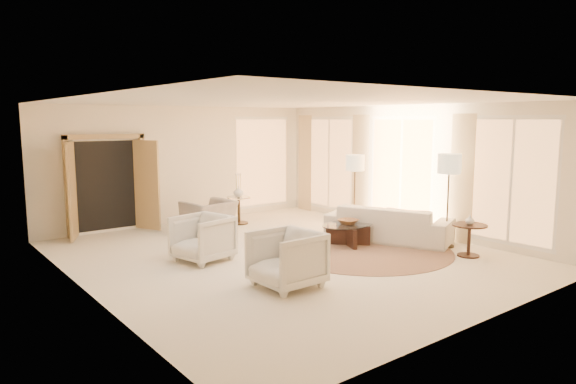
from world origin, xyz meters
TOP-DOWN VIEW (x-y plane):
  - room at (0.00, 0.00)m, footprint 7.04×8.04m
  - windows_right at (3.45, 0.10)m, footprint 0.10×6.40m
  - window_back_corner at (2.30, 3.95)m, footprint 1.70×0.10m
  - curtains_right at (3.40, 1.00)m, footprint 0.06×5.20m
  - french_doors at (-1.90, 3.82)m, footprint 1.95×0.66m
  - area_rug at (1.42, -0.64)m, footprint 4.07×4.07m
  - sofa at (2.41, -0.39)m, footprint 1.90×2.68m
  - armchair_left at (-1.36, 0.60)m, footprint 0.98×1.03m
  - armchair_right at (-1.07, -1.45)m, footprint 0.87×0.93m
  - accent_chair at (-0.03, 2.75)m, footprint 1.12×0.82m
  - coffee_table at (1.48, -0.16)m, footprint 1.34×1.34m
  - end_table at (2.62, -2.12)m, footprint 0.63×0.63m
  - side_table at (0.91, 2.98)m, footprint 0.56×0.56m
  - floor_lamp_near at (2.57, 0.75)m, footprint 0.41×0.41m
  - floor_lamp_far at (2.90, -1.45)m, footprint 0.44×0.44m
  - bowl at (1.48, -0.16)m, footprint 0.44×0.44m
  - end_vase at (2.62, -2.12)m, footprint 0.19×0.19m
  - side_vase at (0.91, 2.98)m, footprint 0.28×0.28m

SIDE VIEW (x-z plane):
  - area_rug at x=1.42m, z-range 0.00..0.01m
  - coffee_table at x=1.48m, z-range 0.06..0.48m
  - sofa at x=2.41m, z-range 0.00..0.73m
  - side_table at x=0.91m, z-range 0.07..0.72m
  - end_table at x=2.62m, z-range 0.11..0.71m
  - armchair_left at x=-1.36m, z-range 0.00..0.90m
  - accent_chair at x=-0.03m, z-range 0.00..0.90m
  - armchair_right at x=-1.07m, z-range 0.00..0.94m
  - bowl at x=1.48m, z-range 0.43..0.52m
  - end_vase at x=2.62m, z-range 0.59..0.76m
  - side_vase at x=0.91m, z-range 0.65..0.91m
  - french_doors at x=-1.90m, z-range -0.01..2.15m
  - curtains_right at x=3.40m, z-range 0.00..2.60m
  - windows_right at x=3.45m, z-range 0.15..2.55m
  - window_back_corner at x=2.30m, z-range 0.15..2.55m
  - room at x=0.00m, z-range -0.02..2.81m
  - floor_lamp_near at x=2.57m, z-range 0.60..2.31m
  - floor_lamp_far at x=2.90m, z-range 0.64..2.47m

